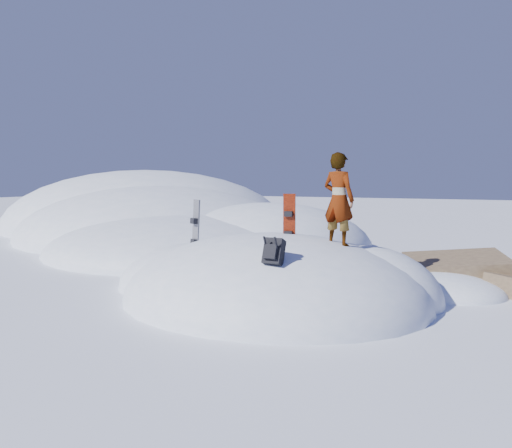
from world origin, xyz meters
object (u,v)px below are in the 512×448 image
at_px(snowboard_dark, 195,234).
at_px(person, 339,200).
at_px(backpack, 273,252).
at_px(snowboard_red, 289,226).

height_order(snowboard_dark, person, person).
bearing_deg(snowboard_dark, person, 34.41).
bearing_deg(person, snowboard_dark, 19.31).
xyz_separation_m(snowboard_dark, backpack, (2.88, -1.83, -0.01)).
xyz_separation_m(snowboard_dark, person, (3.54, 0.09, 0.89)).
relative_size(backpack, person, 0.29).
xyz_separation_m(snowboard_red, person, (1.20, -0.17, 0.63)).
relative_size(snowboard_dark, person, 0.85).
bearing_deg(snowboard_red, person, -17.58).
xyz_separation_m(snowboard_red, backpack, (0.54, -2.09, -0.27)).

